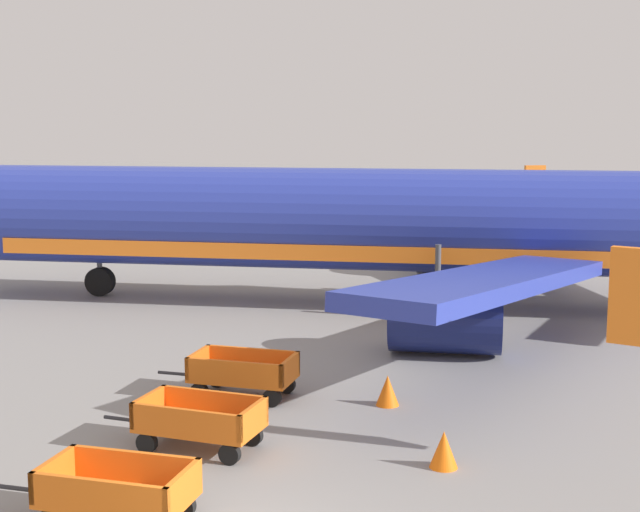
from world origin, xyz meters
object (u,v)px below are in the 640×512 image
(baggage_cart_fourth_in_row, at_px, (199,421))
(traffic_cone_near_plane, at_px, (444,449))
(traffic_cone_mid_apron, at_px, (388,390))
(baggage_cart_far_end, at_px, (243,373))
(airplane, at_px, (400,223))
(baggage_cart_third_in_row, at_px, (117,492))

(baggage_cart_fourth_in_row, height_order, traffic_cone_near_plane, baggage_cart_fourth_in_row)
(baggage_cart_fourth_in_row, height_order, traffic_cone_mid_apron, baggage_cart_fourth_in_row)
(baggage_cart_fourth_in_row, relative_size, traffic_cone_mid_apron, 4.85)
(baggage_cart_far_end, height_order, traffic_cone_near_plane, baggage_cart_far_end)
(baggage_cart_far_end, distance_m, traffic_cone_mid_apron, 3.60)
(airplane, distance_m, baggage_cart_third_in_row, 19.38)
(baggage_cart_third_in_row, xyz_separation_m, baggage_cart_fourth_in_row, (-0.21, 3.69, 0.00))
(baggage_cart_fourth_in_row, height_order, baggage_cart_far_end, same)
(baggage_cart_third_in_row, height_order, traffic_cone_mid_apron, baggage_cart_third_in_row)
(airplane, height_order, traffic_cone_near_plane, airplane)
(baggage_cart_third_in_row, bearing_deg, traffic_cone_mid_apron, 69.96)
(airplane, distance_m, baggage_cart_fourth_in_row, 15.74)
(baggage_cart_far_end, bearing_deg, airplane, 84.22)
(traffic_cone_near_plane, xyz_separation_m, traffic_cone_mid_apron, (-1.98, 3.49, -0.00))
(airplane, bearing_deg, traffic_cone_mid_apron, -78.39)
(traffic_cone_near_plane, bearing_deg, baggage_cart_third_in_row, -138.51)
(baggage_cart_far_end, relative_size, traffic_cone_mid_apron, 4.86)
(baggage_cart_far_end, xyz_separation_m, traffic_cone_mid_apron, (3.57, 0.43, -0.23))
(traffic_cone_mid_apron, bearing_deg, baggage_cart_third_in_row, -110.04)
(baggage_cart_third_in_row, relative_size, baggage_cart_far_end, 1.00)
(baggage_cart_fourth_in_row, xyz_separation_m, baggage_cart_far_end, (-0.53, 3.62, 0.00))
(baggage_cart_third_in_row, bearing_deg, airplane, 88.63)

